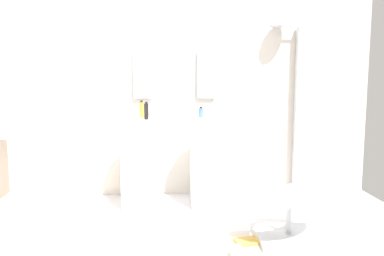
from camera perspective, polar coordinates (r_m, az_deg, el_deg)
The scene contains 14 objects.
ground_plane at distance 3.22m, azimuth -2.18°, elevation -18.67°, with size 4.80×3.60×0.04m, color silver.
rear_partition at distance 4.55m, azimuth -2.75°, elevation 6.06°, with size 4.80×0.10×2.60m, color beige.
pedestal_sink_left at distance 4.18m, azimuth -7.83°, elevation -5.14°, with size 0.42×0.42×1.08m.
pedestal_sink_right at distance 4.19m, azimuth 2.63°, elevation -5.05°, with size 0.42×0.42×1.08m.
vanity_mirror_left at distance 4.49m, azimuth -7.64°, elevation 8.00°, with size 0.22×0.03×0.55m, color #8C9EA8.
vanity_mirror_right at distance 4.50m, azimuth 2.13°, elevation 8.06°, with size 0.22×0.03×0.55m, color #8C9EA8.
shower_column at distance 4.71m, azimuth 16.16°, elevation 3.15°, with size 0.49×0.24×2.05m.
lounge_chair at distance 3.39m, azimuth 14.68°, elevation -10.84°, with size 1.08×1.08×0.65m.
area_rug at distance 3.21m, azimuth 8.04°, elevation -18.37°, with size 0.92×0.84×0.01m, color beige.
magazine_ochre at distance 3.36m, azimuth 8.62°, elevation -16.79°, with size 0.22×0.15×0.02m, color gold.
coffee_mug at distance 3.09m, azimuth 6.82°, elevation -18.32°, with size 0.08×0.08×0.09m, color white.
soap_bottle_amber at distance 4.19m, azimuth -7.71°, elevation 2.79°, with size 0.05×0.05×0.19m.
soap_bottle_blue at distance 4.19m, azimuth 1.40°, elevation 2.37°, with size 0.05×0.05×0.12m.
soap_bottle_black at distance 4.00m, azimuth -7.01°, elevation 2.57°, with size 0.05×0.05×0.19m.
Camera 1 is at (-0.06, -2.90, 1.38)m, focal length 34.79 mm.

